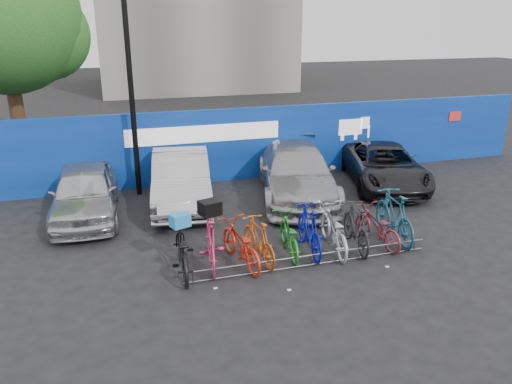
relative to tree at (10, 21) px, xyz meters
name	(u,v)px	position (x,y,z in m)	size (l,w,h in m)	color
ground	(300,255)	(6.77, -10.06, -5.07)	(100.00, 100.00, 0.00)	black
hoarding	(234,144)	(6.78, -4.06, -3.86)	(22.00, 0.18, 2.40)	navy
tree	(10,21)	(0.00, 0.00, 0.00)	(5.40, 5.20, 7.80)	#382314
lamppost	(131,87)	(3.57, -4.66, -1.80)	(0.25, 0.50, 6.11)	black
bike_rack	(311,260)	(6.77, -10.66, -4.91)	(5.60, 0.03, 0.30)	#595B60
car_0	(85,192)	(2.06, -6.16, -4.35)	(1.69, 4.20, 1.43)	#ADAEB1
car_1	(181,179)	(4.71, -5.86, -4.32)	(1.59, 4.55, 1.50)	#A3A3A8
car_2	(297,172)	(8.15, -6.26, -4.30)	(2.15, 5.28, 1.53)	#9A9A9E
car_3	(384,166)	(11.26, -6.06, -4.42)	(2.15, 4.66, 1.30)	black
bike_0	(182,249)	(4.06, -10.06, -4.54)	(0.70, 2.01, 1.06)	black
bike_1	(211,240)	(4.72, -9.93, -4.47)	(0.56, 1.98, 1.19)	#C9315F
bike_2	(240,244)	(5.33, -10.10, -4.58)	(0.65, 1.86, 0.98)	red
bike_3	(259,240)	(5.77, -10.04, -4.57)	(0.47, 1.67, 1.00)	#CB5815
bike_4	(289,235)	(6.54, -9.89, -4.61)	(0.61, 1.74, 0.92)	#1F7A21
bike_5	(309,230)	(7.02, -9.96, -4.51)	(0.53, 1.87, 1.12)	#0912A4
bike_6	(333,230)	(7.59, -10.02, -4.55)	(0.69, 1.97, 1.03)	#ACADB4
bike_7	(356,227)	(8.14, -10.08, -4.52)	(0.51, 1.82, 1.09)	black
bike_8	(377,227)	(8.73, -10.04, -4.61)	(0.60, 1.73, 0.91)	maroon
bike_9	(394,216)	(9.27, -9.89, -4.46)	(0.57, 2.03, 1.22)	navy
cargo_crate	(180,220)	(4.06, -10.06, -3.88)	(0.38, 0.29, 0.27)	#2682D0
cargo_topcase	(210,208)	(4.72, -9.93, -3.72)	(0.41, 0.37, 0.31)	black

